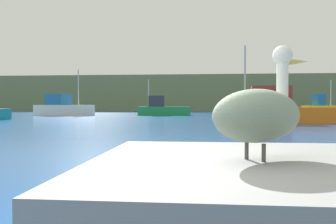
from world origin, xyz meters
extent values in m
cube|color=#6B7A51|center=(0.00, 71.11, 3.41)|extent=(140.00, 17.51, 6.81)
cube|color=gray|center=(1.47, 0.28, 0.43)|extent=(2.46, 2.38, 0.85)
ellipsoid|color=gray|center=(1.47, 0.28, 1.18)|extent=(0.93, 0.96, 0.39)
cylinder|color=white|center=(1.69, 0.51, 1.42)|extent=(0.09, 0.09, 0.37)
sphere|color=white|center=(1.69, 0.51, 1.65)|extent=(0.15, 0.15, 0.15)
cone|color=gold|center=(1.86, 0.70, 1.62)|extent=(0.28, 0.29, 0.09)
cylinder|color=#4C4742|center=(1.39, 0.29, 0.92)|extent=(0.03, 0.03, 0.13)
cylinder|color=#4C4742|center=(1.50, 0.19, 0.92)|extent=(0.03, 0.03, 0.13)
cube|color=#1E8C4C|center=(-3.29, 38.24, 0.51)|extent=(6.16, 2.12, 1.01)
cube|color=#2D333D|center=(-4.18, 38.17, 1.64)|extent=(1.88, 1.49, 1.26)
cylinder|color=#B2B2B2|center=(-5.10, 38.09, 2.59)|extent=(0.12, 0.12, 3.16)
cube|color=orange|center=(6.42, 22.89, 0.54)|extent=(7.90, 2.95, 1.08)
cube|color=maroon|center=(5.89, 22.94, 1.81)|extent=(2.80, 2.09, 1.46)
cylinder|color=#B2B2B2|center=(4.11, 23.10, 3.26)|extent=(0.12, 0.12, 4.37)
cube|color=white|center=(-14.75, 36.70, 0.60)|extent=(7.28, 4.25, 1.20)
cube|color=#1E6099|center=(-15.42, 36.91, 1.82)|extent=(2.77, 2.61, 1.25)
cylinder|color=#B2B2B2|center=(-12.77, 36.08, 3.20)|extent=(0.12, 0.12, 4.00)
cube|color=yellow|center=(14.63, 39.20, 0.58)|extent=(4.71, 3.25, 1.15)
cube|color=#1E6099|center=(14.30, 39.02, 1.78)|extent=(1.47, 1.35, 1.25)
cylinder|color=#B2B2B2|center=(15.87, 39.85, 2.63)|extent=(0.12, 0.12, 2.95)
camera|label=1|loc=(1.06, -2.35, 1.26)|focal=37.64mm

